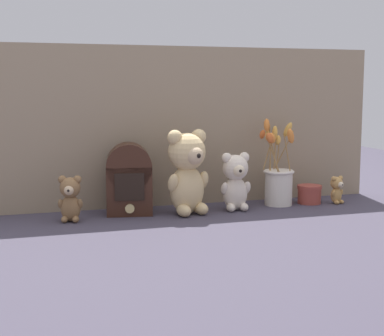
{
  "coord_description": "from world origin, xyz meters",
  "views": [
    {
      "loc": [
        -0.63,
        -2.0,
        0.45
      ],
      "look_at": [
        0.0,
        0.02,
        0.16
      ],
      "focal_mm": 55.0,
      "sensor_mm": 36.0,
      "label": 1
    }
  ],
  "objects_px": {
    "flower_vase": "(278,180)",
    "teddy_bear_small": "(70,198)",
    "teddy_bear_large": "(187,170)",
    "decorative_tin_tall": "(309,194)",
    "teddy_bear_medium": "(236,180)",
    "vintage_radio": "(129,178)",
    "teddy_bear_tiny": "(337,189)"
  },
  "relations": [
    {
      "from": "teddy_bear_large",
      "to": "teddy_bear_tiny",
      "type": "xyz_separation_m",
      "value": [
        0.62,
        0.01,
        -0.1
      ]
    },
    {
      "from": "vintage_radio",
      "to": "decorative_tin_tall",
      "type": "distance_m",
      "value": 0.72
    },
    {
      "from": "flower_vase",
      "to": "vintage_radio",
      "type": "height_order",
      "value": "flower_vase"
    },
    {
      "from": "teddy_bear_large",
      "to": "teddy_bear_medium",
      "type": "xyz_separation_m",
      "value": [
        0.19,
        0.01,
        -0.05
      ]
    },
    {
      "from": "vintage_radio",
      "to": "teddy_bear_tiny",
      "type": "bearing_deg",
      "value": -4.19
    },
    {
      "from": "teddy_bear_small",
      "to": "teddy_bear_tiny",
      "type": "relative_size",
      "value": 1.44
    },
    {
      "from": "vintage_radio",
      "to": "decorative_tin_tall",
      "type": "bearing_deg",
      "value": -1.81
    },
    {
      "from": "teddy_bear_large",
      "to": "teddy_bear_medium",
      "type": "bearing_deg",
      "value": 3.29
    },
    {
      "from": "teddy_bear_medium",
      "to": "decorative_tin_tall",
      "type": "distance_m",
      "value": 0.34
    },
    {
      "from": "teddy_bear_large",
      "to": "vintage_radio",
      "type": "height_order",
      "value": "teddy_bear_large"
    },
    {
      "from": "teddy_bear_small",
      "to": "decorative_tin_tall",
      "type": "xyz_separation_m",
      "value": [
        0.93,
        0.04,
        -0.05
      ]
    },
    {
      "from": "teddy_bear_tiny",
      "to": "teddy_bear_large",
      "type": "bearing_deg",
      "value": -179.13
    },
    {
      "from": "teddy_bear_large",
      "to": "flower_vase",
      "type": "relative_size",
      "value": 0.91
    },
    {
      "from": "teddy_bear_medium",
      "to": "teddy_bear_small",
      "type": "relative_size",
      "value": 1.37
    },
    {
      "from": "flower_vase",
      "to": "vintage_radio",
      "type": "xyz_separation_m",
      "value": [
        -0.58,
        0.01,
        0.03
      ]
    },
    {
      "from": "vintage_radio",
      "to": "teddy_bear_small",
      "type": "bearing_deg",
      "value": -162.72
    },
    {
      "from": "teddy_bear_tiny",
      "to": "decorative_tin_tall",
      "type": "xyz_separation_m",
      "value": [
        -0.1,
        0.04,
        -0.02
      ]
    },
    {
      "from": "teddy_bear_tiny",
      "to": "decorative_tin_tall",
      "type": "distance_m",
      "value": 0.11
    },
    {
      "from": "teddy_bear_tiny",
      "to": "vintage_radio",
      "type": "xyz_separation_m",
      "value": [
        -0.82,
        0.06,
        0.07
      ]
    },
    {
      "from": "teddy_bear_large",
      "to": "teddy_bear_small",
      "type": "height_order",
      "value": "teddy_bear_large"
    },
    {
      "from": "teddy_bear_tiny",
      "to": "vintage_radio",
      "type": "distance_m",
      "value": 0.82
    },
    {
      "from": "flower_vase",
      "to": "teddy_bear_small",
      "type": "bearing_deg",
      "value": -176.19
    },
    {
      "from": "teddy_bear_medium",
      "to": "vintage_radio",
      "type": "distance_m",
      "value": 0.39
    },
    {
      "from": "teddy_bear_small",
      "to": "vintage_radio",
      "type": "relative_size",
      "value": 0.62
    },
    {
      "from": "teddy_bear_large",
      "to": "teddy_bear_medium",
      "type": "height_order",
      "value": "teddy_bear_large"
    },
    {
      "from": "teddy_bear_small",
      "to": "flower_vase",
      "type": "height_order",
      "value": "flower_vase"
    },
    {
      "from": "vintage_radio",
      "to": "flower_vase",
      "type": "bearing_deg",
      "value": -1.36
    },
    {
      "from": "vintage_radio",
      "to": "decorative_tin_tall",
      "type": "height_order",
      "value": "vintage_radio"
    },
    {
      "from": "teddy_bear_large",
      "to": "decorative_tin_tall",
      "type": "height_order",
      "value": "teddy_bear_large"
    },
    {
      "from": "teddy_bear_small",
      "to": "flower_vase",
      "type": "distance_m",
      "value": 0.8
    },
    {
      "from": "teddy_bear_medium",
      "to": "vintage_radio",
      "type": "bearing_deg",
      "value": 171.46
    },
    {
      "from": "teddy_bear_tiny",
      "to": "flower_vase",
      "type": "xyz_separation_m",
      "value": [
        -0.23,
        0.05,
        0.04
      ]
    }
  ]
}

